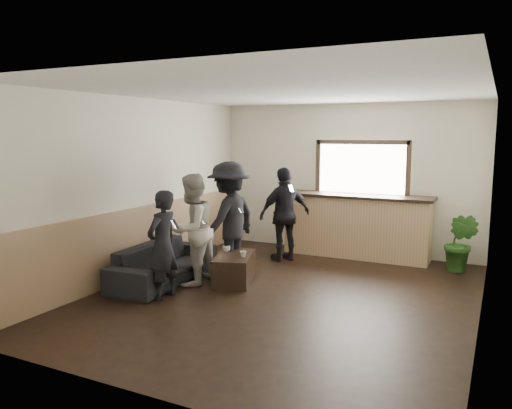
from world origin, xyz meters
The scene contains 12 objects.
ground centered at (0.00, 0.00, 0.00)m, with size 5.00×6.00×0.01m, color black.
room_shell centered at (-0.74, 0.00, 1.47)m, with size 5.01×6.01×2.80m.
bar_counter centered at (0.30, 2.70, 0.64)m, with size 2.70×0.68×2.13m.
sofa centered at (-1.90, -0.18, 0.29)m, with size 1.99×0.78×0.58m, color black.
coffee_table centered at (-0.94, 0.28, 0.21)m, with size 0.52×0.94×0.42m, color black.
cup_a centered at (-1.15, 0.42, 0.47)m, with size 0.13×0.13×0.10m, color silver.
cup_b centered at (-0.75, 0.23, 0.46)m, with size 0.09×0.09×0.09m, color silver.
potted_plant centered at (2.10, 2.41, 0.49)m, with size 0.54×0.43×0.97m, color #2D6623.
person_a centered at (-1.43, -0.82, 0.75)m, with size 0.45×0.55×1.49m.
person_b centered at (-1.45, -0.08, 0.83)m, with size 0.67×0.84×1.66m.
person_c centered at (-1.19, 0.58, 0.91)m, with size 0.81×1.25×1.81m.
person_d centered at (-0.76, 1.82, 0.83)m, with size 0.92×1.02×1.66m.
Camera 1 is at (2.64, -6.19, 2.24)m, focal length 35.00 mm.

